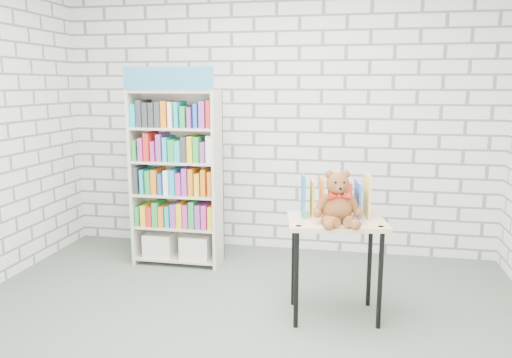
# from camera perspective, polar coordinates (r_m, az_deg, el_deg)

# --- Properties ---
(ground) EXTENTS (4.50, 4.50, 0.00)m
(ground) POSITION_cam_1_polar(r_m,az_deg,el_deg) (3.68, -2.85, -17.55)
(ground) COLOR #4B574A
(ground) RESTS_ON ground
(room_shell) EXTENTS (4.52, 4.02, 2.81)m
(room_shell) POSITION_cam_1_polar(r_m,az_deg,el_deg) (3.24, -3.15, 11.49)
(room_shell) COLOR silver
(room_shell) RESTS_ON ground
(bookshelf) EXTENTS (0.85, 0.33, 1.90)m
(bookshelf) POSITION_cam_1_polar(r_m,az_deg,el_deg) (4.87, -9.04, 0.27)
(bookshelf) COLOR beige
(bookshelf) RESTS_ON ground
(display_table) EXTENTS (0.78, 0.60, 0.76)m
(display_table) POSITION_cam_1_polar(r_m,az_deg,el_deg) (3.77, 9.11, -6.14)
(display_table) COLOR tan
(display_table) RESTS_ON ground
(table_books) EXTENTS (0.52, 0.30, 0.29)m
(table_books) POSITION_cam_1_polar(r_m,az_deg,el_deg) (3.81, 9.00, -1.99)
(table_books) COLOR teal
(table_books) RESTS_ON display_table
(teddy_bear) EXTENTS (0.35, 0.34, 0.38)m
(teddy_bear) POSITION_cam_1_polar(r_m,az_deg,el_deg) (3.59, 9.32, -2.68)
(teddy_bear) COLOR brown
(teddy_bear) RESTS_ON display_table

